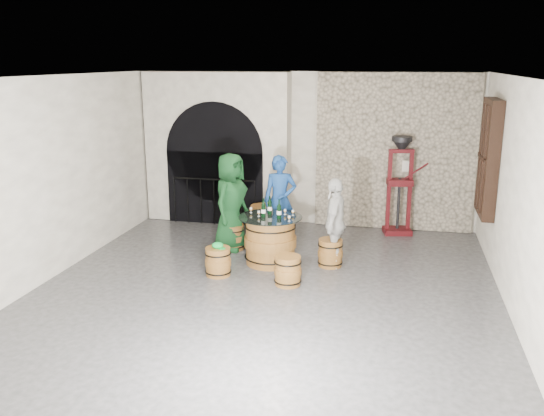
% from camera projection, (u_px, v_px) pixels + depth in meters
% --- Properties ---
extents(ground, '(8.00, 8.00, 0.00)m').
position_uv_depth(ground, '(264.00, 293.00, 8.72)').
color(ground, '#2F2F32').
rests_on(ground, ground).
extents(wall_back, '(8.00, 0.00, 8.00)m').
position_uv_depth(wall_back, '(308.00, 149.00, 12.10)').
color(wall_back, silver).
rests_on(wall_back, ground).
extents(wall_front, '(8.00, 0.00, 8.00)m').
position_uv_depth(wall_front, '(147.00, 299.00, 4.54)').
color(wall_front, silver).
rests_on(wall_front, ground).
extents(wall_left, '(0.00, 8.00, 8.00)m').
position_uv_depth(wall_left, '(48.00, 179.00, 9.06)').
color(wall_left, silver).
rests_on(wall_left, ground).
extents(wall_right, '(0.00, 8.00, 8.00)m').
position_uv_depth(wall_right, '(521.00, 203.00, 7.58)').
color(wall_right, silver).
rests_on(wall_right, ground).
extents(ceiling, '(8.00, 8.00, 0.00)m').
position_uv_depth(ceiling, '(263.00, 77.00, 7.92)').
color(ceiling, beige).
rests_on(ceiling, wall_back).
extents(stone_facing_panel, '(3.20, 0.12, 3.18)m').
position_uv_depth(stone_facing_panel, '(395.00, 153.00, 11.66)').
color(stone_facing_panel, '#B2A48D').
rests_on(stone_facing_panel, ground).
extents(arched_opening, '(3.10, 0.60, 3.19)m').
position_uv_depth(arched_opening, '(218.00, 149.00, 12.26)').
color(arched_opening, silver).
rests_on(arched_opening, ground).
extents(shuttered_window, '(0.23, 1.10, 2.00)m').
position_uv_depth(shuttered_window, '(488.00, 158.00, 9.83)').
color(shuttered_window, black).
rests_on(shuttered_window, wall_right).
extents(barrel_table, '(1.09, 1.09, 0.84)m').
position_uv_depth(barrel_table, '(270.00, 240.00, 9.90)').
color(barrel_table, brown).
rests_on(barrel_table, ground).
extents(barrel_stool_left, '(0.44, 0.44, 0.47)m').
position_uv_depth(barrel_stool_left, '(233.00, 237.00, 10.69)').
color(barrel_stool_left, brown).
rests_on(barrel_stool_left, ground).
extents(barrel_stool_far, '(0.44, 0.44, 0.47)m').
position_uv_depth(barrel_stool_far, '(279.00, 233.00, 10.94)').
color(barrel_stool_far, brown).
rests_on(barrel_stool_far, ground).
extents(barrel_stool_right, '(0.44, 0.44, 0.47)m').
position_uv_depth(barrel_stool_right, '(330.00, 253.00, 9.81)').
color(barrel_stool_right, brown).
rests_on(barrel_stool_right, ground).
extents(barrel_stool_near_right, '(0.44, 0.44, 0.47)m').
position_uv_depth(barrel_stool_near_right, '(288.00, 271.00, 8.98)').
color(barrel_stool_near_right, brown).
rests_on(barrel_stool_near_right, ground).
extents(barrel_stool_near_left, '(0.44, 0.44, 0.47)m').
position_uv_depth(barrel_stool_near_left, '(218.00, 262.00, 9.38)').
color(barrel_stool_near_left, brown).
rests_on(barrel_stool_near_left, ground).
extents(green_cap, '(0.23, 0.19, 0.10)m').
position_uv_depth(green_cap, '(218.00, 246.00, 9.31)').
color(green_cap, '#0E9A33').
rests_on(green_cap, barrel_stool_near_left).
extents(person_green, '(0.78, 1.00, 1.80)m').
position_uv_depth(person_green, '(231.00, 202.00, 10.55)').
color(person_green, '#0F3818').
rests_on(person_green, ground).
extents(person_blue, '(0.68, 0.51, 1.71)m').
position_uv_depth(person_blue, '(280.00, 200.00, 10.85)').
color(person_blue, navy).
rests_on(person_blue, ground).
extents(person_white, '(0.46, 0.94, 1.54)m').
position_uv_depth(person_white, '(335.00, 223.00, 9.66)').
color(person_white, beige).
rests_on(person_white, ground).
extents(wine_bottle_left, '(0.08, 0.08, 0.32)m').
position_uv_depth(wine_bottle_left, '(263.00, 209.00, 9.75)').
color(wine_bottle_left, black).
rests_on(wine_bottle_left, barrel_table).
extents(wine_bottle_center, '(0.08, 0.08, 0.32)m').
position_uv_depth(wine_bottle_center, '(279.00, 211.00, 9.65)').
color(wine_bottle_center, black).
rests_on(wine_bottle_center, barrel_table).
extents(wine_bottle_right, '(0.08, 0.08, 0.32)m').
position_uv_depth(wine_bottle_right, '(270.00, 207.00, 9.92)').
color(wine_bottle_right, black).
rests_on(wine_bottle_right, barrel_table).
extents(tasting_glass_a, '(0.05, 0.05, 0.10)m').
position_uv_depth(tasting_glass_a, '(259.00, 214.00, 9.80)').
color(tasting_glass_a, '#BF7C25').
rests_on(tasting_glass_a, barrel_table).
extents(tasting_glass_b, '(0.05, 0.05, 0.10)m').
position_uv_depth(tasting_glass_b, '(293.00, 213.00, 9.85)').
color(tasting_glass_b, '#BF7C25').
rests_on(tasting_glass_b, barrel_table).
extents(tasting_glass_c, '(0.05, 0.05, 0.10)m').
position_uv_depth(tasting_glass_c, '(263.00, 209.00, 10.11)').
color(tasting_glass_c, '#BF7C25').
rests_on(tasting_glass_c, barrel_table).
extents(tasting_glass_d, '(0.05, 0.05, 0.10)m').
position_uv_depth(tasting_glass_d, '(285.00, 212.00, 9.91)').
color(tasting_glass_d, '#BF7C25').
rests_on(tasting_glass_d, barrel_table).
extents(tasting_glass_e, '(0.05, 0.05, 0.10)m').
position_uv_depth(tasting_glass_e, '(289.00, 218.00, 9.50)').
color(tasting_glass_e, '#BF7C25').
rests_on(tasting_glass_e, barrel_table).
extents(tasting_glass_f, '(0.05, 0.05, 0.10)m').
position_uv_depth(tasting_glass_f, '(251.00, 210.00, 10.03)').
color(tasting_glass_f, '#BF7C25').
rests_on(tasting_glass_f, barrel_table).
extents(side_barrel, '(0.50, 0.50, 0.66)m').
position_uv_depth(side_barrel, '(263.00, 222.00, 11.33)').
color(side_barrel, brown).
rests_on(side_barrel, ground).
extents(corking_press, '(0.85, 0.54, 1.98)m').
position_uv_depth(corking_press, '(400.00, 178.00, 11.42)').
color(corking_press, '#4F0D13').
rests_on(corking_press, ground).
extents(control_box, '(0.18, 0.10, 0.22)m').
position_uv_depth(control_box, '(407.00, 166.00, 11.60)').
color(control_box, silver).
rests_on(control_box, wall_back).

